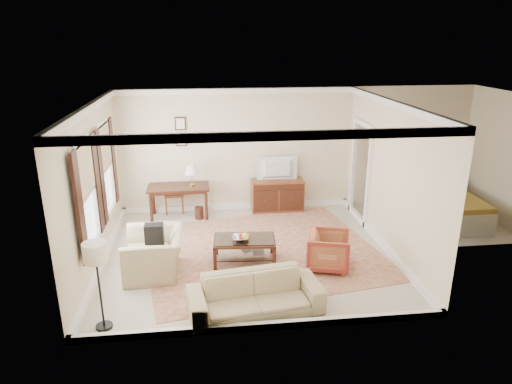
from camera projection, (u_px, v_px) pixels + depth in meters
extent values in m
cube|color=beige|center=(248.00, 253.00, 8.88)|extent=(5.50, 5.00, 0.01)
cube|color=white|center=(247.00, 103.00, 7.94)|extent=(5.50, 5.00, 0.01)
cube|color=beige|center=(237.00, 150.00, 10.76)|extent=(5.50, 0.01, 2.90)
cube|color=beige|center=(266.00, 239.00, 6.06)|extent=(5.50, 0.01, 2.90)
cube|color=beige|center=(94.00, 188.00, 8.11)|extent=(0.01, 5.00, 2.90)
cube|color=beige|center=(390.00, 177.00, 8.72)|extent=(0.01, 5.00, 2.90)
cube|color=beige|center=(427.00, 221.00, 10.43)|extent=(3.00, 2.70, 0.01)
cube|color=beige|center=(499.00, 157.00, 10.13)|extent=(0.01, 2.70, 2.90)
cube|color=brown|center=(262.00, 251.00, 8.97)|extent=(4.94, 4.43, 0.01)
cube|color=#3D1C11|center=(178.00, 187.00, 10.42)|extent=(1.39, 0.70, 0.05)
cylinder|color=#3D1C11|center=(151.00, 208.00, 10.22)|extent=(0.07, 0.07, 0.71)
cylinder|color=#3D1C11|center=(206.00, 206.00, 10.36)|extent=(0.07, 0.07, 0.71)
cylinder|color=#3D1C11|center=(153.00, 200.00, 10.73)|extent=(0.07, 0.07, 0.71)
cylinder|color=#3D1C11|center=(206.00, 198.00, 10.86)|extent=(0.07, 0.07, 0.71)
cube|color=brown|center=(277.00, 195.00, 10.96)|extent=(1.24, 0.48, 0.76)
imported|color=black|center=(278.00, 162.00, 10.67)|extent=(0.91, 0.53, 0.12)
cube|color=#3D1C11|center=(244.00, 240.00, 8.40)|extent=(1.18, 0.75, 0.04)
cube|color=silver|center=(244.00, 239.00, 8.39)|extent=(1.11, 0.68, 0.01)
cube|color=silver|center=(245.00, 254.00, 8.49)|extent=(1.09, 0.66, 0.02)
cube|color=#3D1C11|center=(215.00, 259.00, 8.17)|extent=(0.06, 0.06, 0.44)
cube|color=#3D1C11|center=(274.00, 258.00, 8.21)|extent=(0.06, 0.06, 0.44)
cube|color=#3D1C11|center=(216.00, 245.00, 8.74)|extent=(0.06, 0.06, 0.44)
cube|color=#3D1C11|center=(272.00, 244.00, 8.78)|extent=(0.06, 0.06, 0.44)
imported|color=silver|center=(240.00, 237.00, 8.30)|extent=(0.42, 0.42, 0.10)
imported|color=brown|center=(241.00, 250.00, 8.59)|extent=(0.27, 0.15, 0.38)
imported|color=brown|center=(253.00, 253.00, 8.48)|extent=(0.28, 0.04, 0.38)
imported|color=maroon|center=(328.00, 249.00, 8.20)|extent=(0.86, 0.89, 0.76)
imported|color=tan|center=(154.00, 247.00, 7.99)|extent=(0.78, 1.17, 1.01)
cube|color=black|center=(154.00, 234.00, 7.91)|extent=(0.29, 0.36, 0.40)
imported|color=tan|center=(255.00, 289.00, 6.87)|extent=(2.08, 0.86, 0.79)
cylinder|color=black|center=(104.00, 326.00, 6.61)|extent=(0.24, 0.24, 0.04)
cylinder|color=black|center=(100.00, 292.00, 6.43)|extent=(0.03, 0.03, 1.13)
cylinder|color=silver|center=(95.00, 252.00, 6.23)|extent=(0.33, 0.33, 0.28)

